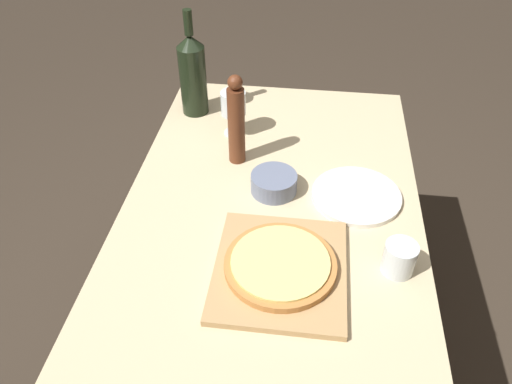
{
  "coord_description": "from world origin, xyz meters",
  "views": [
    {
      "loc": [
        0.08,
        -0.96,
        1.66
      ],
      "look_at": [
        -0.04,
        0.02,
        0.81
      ],
      "focal_mm": 35.0,
      "sensor_mm": 36.0,
      "label": 1
    }
  ],
  "objects_px": {
    "pizza": "(280,264)",
    "wine_bottle": "(193,74)",
    "pepper_mill": "(236,122)",
    "wine_glass": "(233,105)",
    "small_bowl": "(274,183)"
  },
  "relations": [
    {
      "from": "pepper_mill",
      "to": "wine_glass",
      "type": "bearing_deg",
      "value": 102.87
    },
    {
      "from": "pepper_mill",
      "to": "small_bowl",
      "type": "relative_size",
      "value": 2.18
    },
    {
      "from": "pizza",
      "to": "pepper_mill",
      "type": "xyz_separation_m",
      "value": [
        -0.17,
        0.43,
        0.11
      ]
    },
    {
      "from": "wine_glass",
      "to": "pepper_mill",
      "type": "bearing_deg",
      "value": -77.13
    },
    {
      "from": "pizza",
      "to": "wine_bottle",
      "type": "distance_m",
      "value": 0.78
    },
    {
      "from": "pizza",
      "to": "wine_glass",
      "type": "height_order",
      "value": "wine_glass"
    },
    {
      "from": "wine_bottle",
      "to": "pizza",
      "type": "bearing_deg",
      "value": -62.71
    },
    {
      "from": "pizza",
      "to": "pepper_mill",
      "type": "height_order",
      "value": "pepper_mill"
    },
    {
      "from": "pizza",
      "to": "pepper_mill",
      "type": "distance_m",
      "value": 0.47
    },
    {
      "from": "pepper_mill",
      "to": "small_bowl",
      "type": "bearing_deg",
      "value": -46.58
    },
    {
      "from": "wine_bottle",
      "to": "pepper_mill",
      "type": "bearing_deg",
      "value": -54.36
    },
    {
      "from": "wine_bottle",
      "to": "small_bowl",
      "type": "xyz_separation_m",
      "value": [
        0.31,
        -0.39,
        -0.11
      ]
    },
    {
      "from": "wine_glass",
      "to": "small_bowl",
      "type": "distance_m",
      "value": 0.32
    },
    {
      "from": "pizza",
      "to": "wine_bottle",
      "type": "height_order",
      "value": "wine_bottle"
    },
    {
      "from": "pepper_mill",
      "to": "wine_bottle",
      "type": "bearing_deg",
      "value": 125.64
    }
  ]
}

